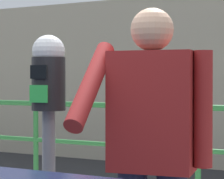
% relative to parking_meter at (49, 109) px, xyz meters
% --- Properties ---
extents(parking_meter, '(0.18, 0.19, 1.47)m').
position_rel_parking_meter_xyz_m(parking_meter, '(0.00, 0.00, 0.00)').
color(parking_meter, slate).
rests_on(parking_meter, sidewalk_curb).
extents(pedestrian_at_meter, '(0.59, 0.61, 1.59)m').
position_rel_parking_meter_xyz_m(pedestrian_at_meter, '(0.56, 0.07, -0.19)').
color(pedestrian_at_meter, '#1E233F').
rests_on(pedestrian_at_meter, sidewalk_curb).
extents(background_railing, '(24.06, 0.06, 0.99)m').
position_rel_parking_meter_xyz_m(background_railing, '(-0.04, 2.68, -0.37)').
color(background_railing, '#2D7A38').
rests_on(background_railing, sidewalk_curb).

